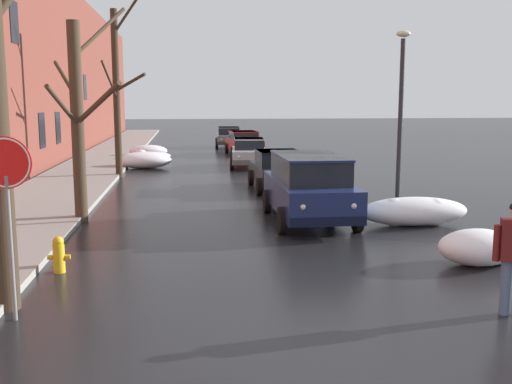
{
  "coord_description": "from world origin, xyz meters",
  "views": [
    {
      "loc": [
        -1.61,
        -6.66,
        3.26
      ],
      "look_at": [
        0.06,
        7.36,
        1.06
      ],
      "focal_mm": 41.31,
      "sensor_mm": 36.0,
      "label": 1
    }
  ],
  "objects_px": {
    "bare_tree_second_along_sidewalk": "(78,117)",
    "sedan_silver_parked_kerbside_mid": "(249,152)",
    "fire_hydrant": "(59,254)",
    "suv_darkblue_approaching_near_lane": "(309,185)",
    "bare_tree_mid_block": "(117,91)",
    "sedan_grey_queued_behind_truck": "(229,137)",
    "sedan_red_parked_far_down_block": "(244,142)",
    "sedan_black_parked_kerbside_close": "(279,169)",
    "stop_sign_at_corner": "(6,179)",
    "street_lamp_post": "(401,109)"
  },
  "relations": [
    {
      "from": "sedan_black_parked_kerbside_close",
      "to": "stop_sign_at_corner",
      "type": "distance_m",
      "value": 14.06
    },
    {
      "from": "bare_tree_second_along_sidewalk",
      "to": "sedan_black_parked_kerbside_close",
      "type": "xyz_separation_m",
      "value": [
        6.25,
        5.23,
        -2.08
      ]
    },
    {
      "from": "suv_darkblue_approaching_near_lane",
      "to": "sedan_silver_parked_kerbside_mid",
      "type": "height_order",
      "value": "suv_darkblue_approaching_near_lane"
    },
    {
      "from": "sedan_black_parked_kerbside_close",
      "to": "fire_hydrant",
      "type": "distance_m",
      "value": 11.74
    },
    {
      "from": "bare_tree_second_along_sidewalk",
      "to": "fire_hydrant",
      "type": "xyz_separation_m",
      "value": [
        0.38,
        -4.94,
        -2.47
      ]
    },
    {
      "from": "stop_sign_at_corner",
      "to": "bare_tree_second_along_sidewalk",
      "type": "bearing_deg",
      "value": 91.85
    },
    {
      "from": "sedan_silver_parked_kerbside_mid",
      "to": "suv_darkblue_approaching_near_lane",
      "type": "bearing_deg",
      "value": -89.21
    },
    {
      "from": "sedan_red_parked_far_down_block",
      "to": "bare_tree_second_along_sidewalk",
      "type": "bearing_deg",
      "value": -108.01
    },
    {
      "from": "sedan_black_parked_kerbside_close",
      "to": "fire_hydrant",
      "type": "relative_size",
      "value": 5.67
    },
    {
      "from": "sedan_silver_parked_kerbside_mid",
      "to": "fire_hydrant",
      "type": "xyz_separation_m",
      "value": [
        -5.55,
        -17.63,
        -0.39
      ]
    },
    {
      "from": "fire_hydrant",
      "to": "stop_sign_at_corner",
      "type": "height_order",
      "value": "stop_sign_at_corner"
    },
    {
      "from": "sedan_silver_parked_kerbside_mid",
      "to": "fire_hydrant",
      "type": "relative_size",
      "value": 5.6
    },
    {
      "from": "fire_hydrant",
      "to": "sedan_black_parked_kerbside_close",
      "type": "bearing_deg",
      "value": 60.0
    },
    {
      "from": "sedan_red_parked_far_down_block",
      "to": "suv_darkblue_approaching_near_lane",
      "type": "bearing_deg",
      "value": -90.66
    },
    {
      "from": "bare_tree_mid_block",
      "to": "street_lamp_post",
      "type": "bearing_deg",
      "value": -42.05
    },
    {
      "from": "bare_tree_mid_block",
      "to": "sedan_black_parked_kerbside_close",
      "type": "bearing_deg",
      "value": -32.86
    },
    {
      "from": "fire_hydrant",
      "to": "sedan_grey_queued_behind_truck",
      "type": "bearing_deg",
      "value": 79.73
    },
    {
      "from": "stop_sign_at_corner",
      "to": "street_lamp_post",
      "type": "xyz_separation_m",
      "value": [
        9.0,
        8.35,
        0.87
      ]
    },
    {
      "from": "sedan_grey_queued_behind_truck",
      "to": "fire_hydrant",
      "type": "distance_m",
      "value": 30.63
    },
    {
      "from": "sedan_red_parked_far_down_block",
      "to": "fire_hydrant",
      "type": "bearing_deg",
      "value": -103.71
    },
    {
      "from": "bare_tree_mid_block",
      "to": "sedan_silver_parked_kerbside_mid",
      "type": "height_order",
      "value": "bare_tree_mid_block"
    },
    {
      "from": "suv_darkblue_approaching_near_lane",
      "to": "sedan_black_parked_kerbside_close",
      "type": "height_order",
      "value": "suv_darkblue_approaching_near_lane"
    },
    {
      "from": "suv_darkblue_approaching_near_lane",
      "to": "fire_hydrant",
      "type": "height_order",
      "value": "suv_darkblue_approaching_near_lane"
    },
    {
      "from": "sedan_silver_parked_kerbside_mid",
      "to": "stop_sign_at_corner",
      "type": "distance_m",
      "value": 20.94
    },
    {
      "from": "bare_tree_mid_block",
      "to": "sedan_silver_parked_kerbside_mid",
      "type": "xyz_separation_m",
      "value": [
        5.9,
        3.45,
        -2.92
      ]
    },
    {
      "from": "suv_darkblue_approaching_near_lane",
      "to": "sedan_red_parked_far_down_block",
      "type": "height_order",
      "value": "suv_darkblue_approaching_near_lane"
    },
    {
      "from": "bare_tree_second_along_sidewalk",
      "to": "sedan_black_parked_kerbside_close",
      "type": "height_order",
      "value": "bare_tree_second_along_sidewalk"
    },
    {
      "from": "sedan_black_parked_kerbside_close",
      "to": "stop_sign_at_corner",
      "type": "xyz_separation_m",
      "value": [
        -6.01,
        -12.64,
        1.38
      ]
    },
    {
      "from": "bare_tree_mid_block",
      "to": "sedan_grey_queued_behind_truck",
      "type": "xyz_separation_m",
      "value": [
        5.82,
        15.96,
        -2.92
      ]
    },
    {
      "from": "bare_tree_mid_block",
      "to": "sedan_red_parked_far_down_block",
      "type": "distance_m",
      "value": 12.41
    },
    {
      "from": "suv_darkblue_approaching_near_lane",
      "to": "street_lamp_post",
      "type": "distance_m",
      "value": 4.08
    },
    {
      "from": "stop_sign_at_corner",
      "to": "fire_hydrant",
      "type": "bearing_deg",
      "value": 86.79
    },
    {
      "from": "sedan_black_parked_kerbside_close",
      "to": "sedan_grey_queued_behind_truck",
      "type": "relative_size",
      "value": 1.02
    },
    {
      "from": "bare_tree_second_along_sidewalk",
      "to": "street_lamp_post",
      "type": "relative_size",
      "value": 1.11
    },
    {
      "from": "sedan_silver_parked_kerbside_mid",
      "to": "fire_hydrant",
      "type": "height_order",
      "value": "sedan_silver_parked_kerbside_mid"
    },
    {
      "from": "bare_tree_second_along_sidewalk",
      "to": "fire_hydrant",
      "type": "bearing_deg",
      "value": -85.61
    },
    {
      "from": "sedan_black_parked_kerbside_close",
      "to": "fire_hydrant",
      "type": "bearing_deg",
      "value": -120.0
    },
    {
      "from": "sedan_red_parked_far_down_block",
      "to": "stop_sign_at_corner",
      "type": "distance_m",
      "value": 27.65
    },
    {
      "from": "fire_hydrant",
      "to": "sedan_red_parked_far_down_block",
      "type": "bearing_deg",
      "value": 76.29
    },
    {
      "from": "sedan_grey_queued_behind_truck",
      "to": "sedan_red_parked_far_down_block",
      "type": "bearing_deg",
      "value": -84.94
    },
    {
      "from": "suv_darkblue_approaching_near_lane",
      "to": "stop_sign_at_corner",
      "type": "xyz_separation_m",
      "value": [
        -5.87,
        -6.67,
        1.14
      ]
    },
    {
      "from": "suv_darkblue_approaching_near_lane",
      "to": "bare_tree_mid_block",
      "type": "bearing_deg",
      "value": 121.36
    },
    {
      "from": "sedan_black_parked_kerbside_close",
      "to": "bare_tree_mid_block",
      "type": "bearing_deg",
      "value": 147.14
    },
    {
      "from": "suv_darkblue_approaching_near_lane",
      "to": "street_lamp_post",
      "type": "xyz_separation_m",
      "value": [
        3.13,
        1.68,
        2.01
      ]
    },
    {
      "from": "bare_tree_second_along_sidewalk",
      "to": "sedan_red_parked_far_down_block",
      "type": "distance_m",
      "value": 20.62
    },
    {
      "from": "suv_darkblue_approaching_near_lane",
      "to": "sedan_black_parked_kerbside_close",
      "type": "xyz_separation_m",
      "value": [
        0.14,
        5.97,
        -0.24
      ]
    },
    {
      "from": "bare_tree_second_along_sidewalk",
      "to": "sedan_silver_parked_kerbside_mid",
      "type": "relative_size",
      "value": 1.48
    },
    {
      "from": "sedan_black_parked_kerbside_close",
      "to": "street_lamp_post",
      "type": "relative_size",
      "value": 0.76
    },
    {
      "from": "sedan_red_parked_far_down_block",
      "to": "sedan_grey_queued_behind_truck",
      "type": "bearing_deg",
      "value": 95.06
    },
    {
      "from": "bare_tree_mid_block",
      "to": "sedan_grey_queued_behind_truck",
      "type": "bearing_deg",
      "value": 69.97
    }
  ]
}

